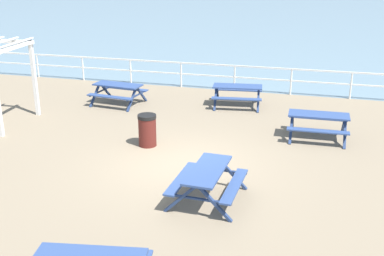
# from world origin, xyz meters

# --- Properties ---
(ground_plane) EXTENTS (30.00, 24.00, 0.20)m
(ground_plane) POSITION_xyz_m (0.00, 0.00, -0.10)
(ground_plane) COLOR gray
(sea_band) EXTENTS (142.00, 90.00, 0.01)m
(sea_band) POSITION_xyz_m (0.00, 52.75, 0.00)
(sea_band) COLOR gray
(sea_band) RESTS_ON ground
(seaward_railing) EXTENTS (23.07, 0.07, 1.08)m
(seaward_railing) POSITION_xyz_m (-0.00, 7.75, 0.76)
(seaward_railing) COLOR white
(seaward_railing) RESTS_ON ground
(picnic_table_far_left) EXTENTS (1.95, 1.71, 0.80)m
(picnic_table_far_left) POSITION_xyz_m (-3.87, 4.71, 0.58)
(picnic_table_far_left) COLOR #334C84
(picnic_table_far_left) RESTS_ON ground
(picnic_table_far_right) EXTENTS (1.83, 1.58, 0.80)m
(picnic_table_far_right) POSITION_xyz_m (3.47, 2.97, 0.58)
(picnic_table_far_right) COLOR #334C84
(picnic_table_far_right) RESTS_ON ground
(picnic_table_seaward) EXTENTS (1.61, 1.86, 0.80)m
(picnic_table_seaward) POSITION_xyz_m (1.14, -1.78, 0.58)
(picnic_table_seaward) COLOR #334C84
(picnic_table_seaward) RESTS_ON ground
(picnic_table_corner) EXTENTS (1.97, 1.73, 0.80)m
(picnic_table_corner) POSITION_xyz_m (0.49, 5.66, 0.58)
(picnic_table_corner) COLOR #334C84
(picnic_table_corner) RESTS_ON ground
(litter_bin) EXTENTS (0.55, 0.55, 0.95)m
(litter_bin) POSITION_xyz_m (-1.35, 1.02, 0.48)
(litter_bin) COLOR #591E19
(litter_bin) RESTS_ON ground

